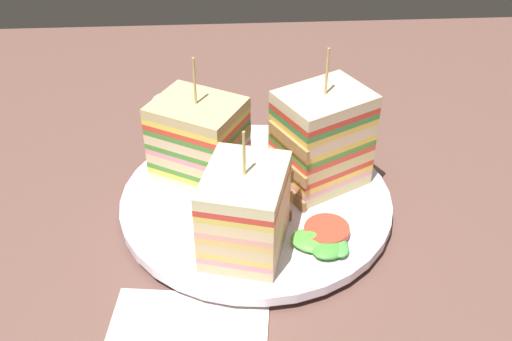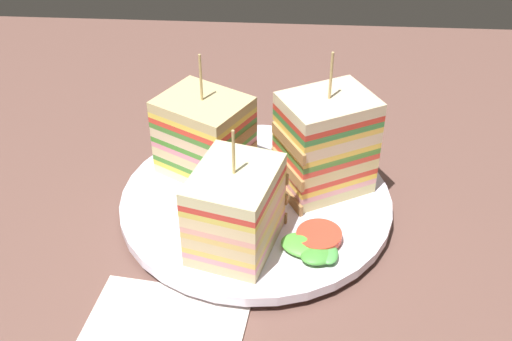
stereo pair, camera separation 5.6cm
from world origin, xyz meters
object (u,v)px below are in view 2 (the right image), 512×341
Objects in this scene: plate at (256,202)px; spoon at (185,104)px; sandwich_wedge_0 at (235,209)px; sandwich_wedge_2 at (205,136)px; sandwich_wedge_1 at (325,144)px.

spoon is at bearing -62.46° from plate.
sandwich_wedge_0 is 26.91cm from spoon.
sandwich_wedge_2 is at bearing -37.88° from plate.
sandwich_wedge_2 reaches higher than plate.
sandwich_wedge_0 reaches higher than spoon.
sandwich_wedge_1 is at bearing 20.50° from sandwich_wedge_2.
sandwich_wedge_0 is (1.27, 6.39, 4.39)cm from plate.
sandwich_wedge_0 is at bearing -39.89° from sandwich_wedge_2.
plate is 8.46cm from sandwich_wedge_1.
plate is at bearing -160.33° from spoon.
plate is 2.22× the size of sandwich_wedge_0.
sandwich_wedge_1 is 11.47cm from sandwich_wedge_2.
plate is 1.83× the size of sandwich_wedge_1.
sandwich_wedge_0 is 11.09cm from sandwich_wedge_2.
sandwich_wedge_0 is 0.92× the size of sandwich_wedge_2.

